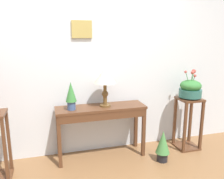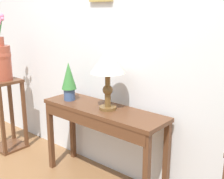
{
  "view_description": "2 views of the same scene",
  "coord_description": "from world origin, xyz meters",
  "px_view_note": "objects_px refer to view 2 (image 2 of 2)",
  "views": [
    {
      "loc": [
        -0.52,
        -1.81,
        1.63
      ],
      "look_at": [
        0.3,
        1.13,
        0.94
      ],
      "focal_mm": 36.92,
      "sensor_mm": 36.0,
      "label": 1
    },
    {
      "loc": [
        1.75,
        -0.71,
        1.54
      ],
      "look_at": [
        0.21,
        1.1,
        0.9
      ],
      "focal_mm": 46.85,
      "sensor_mm": 36.0,
      "label": 2
    }
  ],
  "objects_px": {
    "flower_vase_tall_left": "(1,59)",
    "console_table": "(101,121)",
    "table_lamp": "(108,65)",
    "potted_plant_on_console": "(69,80)",
    "pedestal_stand_left": "(7,115)"
  },
  "relations": [
    {
      "from": "flower_vase_tall_left",
      "to": "console_table",
      "type": "bearing_deg",
      "value": 7.09
    },
    {
      "from": "console_table",
      "to": "flower_vase_tall_left",
      "type": "relative_size",
      "value": 1.69
    },
    {
      "from": "flower_vase_tall_left",
      "to": "table_lamp",
      "type": "bearing_deg",
      "value": 7.71
    },
    {
      "from": "flower_vase_tall_left",
      "to": "potted_plant_on_console",
      "type": "bearing_deg",
      "value": 9.41
    },
    {
      "from": "table_lamp",
      "to": "pedestal_stand_left",
      "type": "distance_m",
      "value": 1.54
    },
    {
      "from": "pedestal_stand_left",
      "to": "flower_vase_tall_left",
      "type": "height_order",
      "value": "flower_vase_tall_left"
    },
    {
      "from": "table_lamp",
      "to": "potted_plant_on_console",
      "type": "distance_m",
      "value": 0.49
    },
    {
      "from": "console_table",
      "to": "flower_vase_tall_left",
      "type": "bearing_deg",
      "value": -172.91
    },
    {
      "from": "potted_plant_on_console",
      "to": "flower_vase_tall_left",
      "type": "bearing_deg",
      "value": -170.59
    },
    {
      "from": "console_table",
      "to": "potted_plant_on_console",
      "type": "xyz_separation_m",
      "value": [
        -0.39,
        -0.01,
        0.31
      ]
    },
    {
      "from": "table_lamp",
      "to": "flower_vase_tall_left",
      "type": "bearing_deg",
      "value": -172.29
    },
    {
      "from": "potted_plant_on_console",
      "to": "pedestal_stand_left",
      "type": "height_order",
      "value": "potted_plant_on_console"
    },
    {
      "from": "pedestal_stand_left",
      "to": "table_lamp",
      "type": "bearing_deg",
      "value": 7.73
    },
    {
      "from": "potted_plant_on_console",
      "to": "pedestal_stand_left",
      "type": "distance_m",
      "value": 1.06
    },
    {
      "from": "table_lamp",
      "to": "pedestal_stand_left",
      "type": "bearing_deg",
      "value": -172.27
    }
  ]
}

